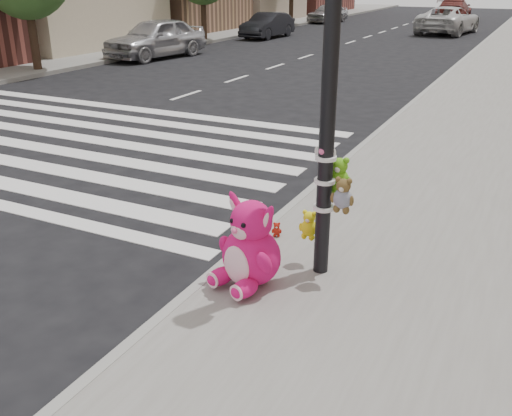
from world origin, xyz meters
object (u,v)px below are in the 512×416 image
Objects in this scene: red_teddy at (277,229)px; car_silver_far at (156,38)px; car_dark_far at (268,25)px; car_white_near at (448,20)px; signal_pole at (330,123)px; pink_bunny at (249,250)px.

car_silver_far is (-11.60, 13.60, 0.55)m from red_teddy.
car_dark_far is (0.67, 9.08, -0.14)m from car_silver_far.
car_white_near reaches higher than car_dark_far.
car_silver_far is 1.18× the size of car_dark_far.
signal_pole is at bearing 103.83° from car_white_near.
car_silver_far is 9.10m from car_dark_far.
car_silver_far is at bearing 146.28° from pink_bunny.
red_teddy is 0.04× the size of car_silver_far.
pink_bunny is 0.25× the size of car_dark_far.
car_white_near is at bearing 113.18° from pink_bunny.
car_silver_far reaches higher than car_dark_far.
red_teddy is (-0.82, 0.56, -1.57)m from signal_pole.
signal_pole is 30.07m from car_white_near.
car_silver_far is 0.86× the size of car_white_near.
car_dark_far is at bearing 94.48° from car_silver_far.
car_dark_far is at bearing 45.90° from car_white_near.
pink_bunny is 26.36m from car_dark_far.
pink_bunny reaches higher than red_teddy.
car_dark_far is 10.53m from car_white_near.
car_silver_far is at bearing -91.32° from car_dark_far.
red_teddy is 25.18m from car_dark_far.
signal_pole is 4.04× the size of pink_bunny.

